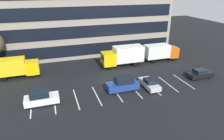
{
  "coord_description": "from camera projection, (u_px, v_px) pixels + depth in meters",
  "views": [
    {
      "loc": [
        -8.3,
        -27.69,
        13.82
      ],
      "look_at": [
        0.96,
        0.42,
        1.4
      ],
      "focal_mm": 32.16,
      "sensor_mm": 36.0,
      "label": 1
    }
  ],
  "objects": [
    {
      "name": "box_truck_yellow",
      "position": [
        123.0,
        55.0,
        36.93
      ],
      "size": [
        7.87,
        2.61,
        3.65
      ],
      "color": "yellow",
      "rests_on": "ground_plane"
    },
    {
      "name": "lot_markings",
      "position": [
        116.0,
        92.0,
        28.17
      ],
      "size": [
        22.54,
        5.4,
        0.01
      ],
      "color": "silver",
      "rests_on": "ground_plane"
    },
    {
      "name": "box_truck_orange",
      "position": [
        161.0,
        52.0,
        39.64
      ],
      "size": [
        7.06,
        2.34,
        3.27
      ],
      "color": "#D85914",
      "rests_on": "ground_plane"
    },
    {
      "name": "suv_white",
      "position": [
        41.0,
        98.0,
        25.06
      ],
      "size": [
        4.18,
        1.77,
        1.89
      ],
      "color": "white",
      "rests_on": "ground_plane"
    },
    {
      "name": "ground_plane",
      "position": [
        107.0,
        80.0,
        31.99
      ],
      "size": [
        120.0,
        120.0,
        0.0
      ],
      "primitive_type": "plane",
      "color": "black"
    },
    {
      "name": "box_truck_yellow_all",
      "position": [
        15.0,
        67.0,
        32.13
      ],
      "size": [
        7.02,
        2.32,
        3.25
      ],
      "color": "yellow",
      "rests_on": "ground_plane"
    },
    {
      "name": "suv_navy",
      "position": [
        123.0,
        84.0,
        28.42
      ],
      "size": [
        4.53,
        1.92,
        2.05
      ],
      "color": "navy",
      "rests_on": "ground_plane"
    },
    {
      "name": "sedan_black",
      "position": [
        200.0,
        74.0,
        32.46
      ],
      "size": [
        4.21,
        1.76,
        1.51
      ],
      "color": "black",
      "rests_on": "ground_plane"
    },
    {
      "name": "office_building",
      "position": [
        83.0,
        1.0,
        43.53
      ],
      "size": [
        36.33,
        14.08,
        21.6
      ],
      "color": "gray",
      "rests_on": "ground_plane"
    },
    {
      "name": "sedan_silver",
      "position": [
        150.0,
        83.0,
        29.25
      ],
      "size": [
        1.69,
        4.04,
        1.45
      ],
      "color": "silver",
      "rests_on": "ground_plane"
    }
  ]
}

